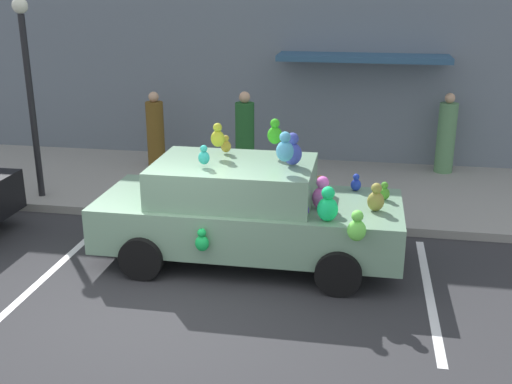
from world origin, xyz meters
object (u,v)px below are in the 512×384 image
Objects in this scene: street_lamp_post at (28,78)px; pedestrian_near_shopfront at (446,136)px; plush_covered_car at (247,210)px; teddy_bear_on_sidewalk at (315,194)px; pedestrian_walking_past at (156,133)px; pedestrian_by_lamp at (245,141)px.

pedestrian_near_shopfront is at bearing 20.94° from street_lamp_post.
teddy_bear_on_sidewalk is at bearing 65.81° from plush_covered_car.
street_lamp_post is at bearing 157.01° from plush_covered_car.
pedestrian_walking_past is at bearing -173.30° from pedestrian_near_shopfront.
pedestrian_near_shopfront is at bearing 48.72° from teddy_bear_on_sidewalk.
plush_covered_car is at bearing -22.99° from street_lamp_post.
pedestrian_by_lamp is (3.70, 1.56, -1.40)m from street_lamp_post.
street_lamp_post reaches higher than pedestrian_by_lamp.
teddy_bear_on_sidewalk is at bearing -131.28° from pedestrian_near_shopfront.
plush_covered_car reaches higher than pedestrian_walking_past.
plush_covered_car reaches higher than pedestrian_by_lamp.
pedestrian_by_lamp reaches higher than pedestrian_near_shopfront.
teddy_bear_on_sidewalk is 2.21m from pedestrian_by_lamp.
pedestrian_by_lamp is (2.13, -0.70, 0.09)m from pedestrian_walking_past.
pedestrian_near_shopfront is 1.02× the size of pedestrian_walking_past.
street_lamp_post is 4.25m from pedestrian_by_lamp.
pedestrian_by_lamp is at bearing 22.84° from street_lamp_post.
pedestrian_by_lamp reaches higher than teddy_bear_on_sidewalk.
pedestrian_walking_past is 0.90× the size of pedestrian_by_lamp.
plush_covered_car is at bearing -55.60° from pedestrian_walking_past.
pedestrian_walking_past is (-2.82, 4.12, 0.11)m from plush_covered_car.
plush_covered_car is 5.94m from pedestrian_near_shopfront.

